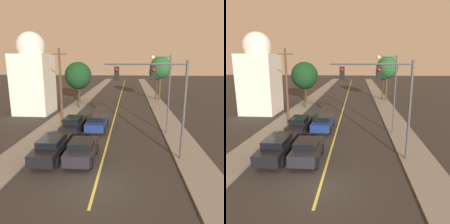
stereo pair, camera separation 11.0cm
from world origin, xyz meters
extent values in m
plane|color=#2D2B28|center=(0.00, 0.00, 0.00)|extent=(200.00, 200.00, 0.00)
cube|color=#2D2B28|center=(0.00, 36.00, 0.01)|extent=(10.17, 80.00, 0.01)
cube|color=#D1C14C|center=(0.00, 36.00, 0.01)|extent=(0.16, 76.00, 0.00)
cube|color=gray|center=(-6.34, 36.00, 0.06)|extent=(2.50, 80.00, 0.12)
cube|color=gray|center=(6.34, 36.00, 0.06)|extent=(2.50, 80.00, 0.12)
cube|color=black|center=(-1.42, 3.26, 0.76)|extent=(1.74, 4.00, 0.77)
cube|color=black|center=(-1.42, 3.10, 1.35)|extent=(1.53, 1.80, 0.43)
cylinder|color=black|center=(-2.25, 4.50, 0.37)|extent=(0.22, 0.74, 0.74)
cylinder|color=black|center=(-0.60, 4.50, 0.37)|extent=(0.22, 0.74, 0.74)
cylinder|color=black|center=(-2.25, 2.03, 0.37)|extent=(0.22, 0.74, 0.74)
cylinder|color=black|center=(-0.60, 2.03, 0.37)|extent=(0.22, 0.74, 0.74)
cube|color=navy|center=(-1.42, 10.54, 0.71)|extent=(1.80, 4.71, 0.74)
cube|color=black|center=(-1.42, 10.35, 1.29)|extent=(1.58, 2.12, 0.42)
cylinder|color=black|center=(-2.28, 12.00, 0.34)|extent=(0.22, 0.68, 0.68)
cylinder|color=black|center=(-0.57, 12.00, 0.34)|extent=(0.22, 0.68, 0.68)
cylinder|color=black|center=(-2.28, 9.08, 0.34)|extent=(0.22, 0.68, 0.68)
cylinder|color=black|center=(-0.57, 9.08, 0.34)|extent=(0.22, 0.68, 0.68)
cube|color=black|center=(-3.66, 3.70, 0.73)|extent=(1.73, 5.12, 0.77)
cube|color=black|center=(-3.66, 3.49, 1.33)|extent=(1.52, 2.30, 0.44)
cylinder|color=black|center=(-4.48, 5.29, 0.34)|extent=(0.22, 0.68, 0.68)
cylinder|color=black|center=(-2.84, 5.29, 0.34)|extent=(0.22, 0.68, 0.68)
cylinder|color=black|center=(-4.48, 2.11, 0.34)|extent=(0.22, 0.68, 0.68)
cylinder|color=black|center=(-2.84, 2.11, 0.34)|extent=(0.22, 0.68, 0.68)
cube|color=black|center=(-3.66, 9.74, 0.62)|extent=(1.70, 4.52, 0.63)
cube|color=black|center=(-3.66, 9.56, 1.22)|extent=(1.50, 2.04, 0.56)
cylinder|color=black|center=(-4.47, 11.14, 0.31)|extent=(0.22, 0.62, 0.62)
cylinder|color=black|center=(-2.85, 11.14, 0.31)|extent=(0.22, 0.62, 0.62)
cylinder|color=black|center=(-4.47, 8.34, 0.31)|extent=(0.22, 0.62, 0.62)
cylinder|color=black|center=(-2.85, 8.34, 0.31)|extent=(0.22, 0.62, 0.62)
cylinder|color=#47474C|center=(5.49, 3.87, 3.51)|extent=(0.18, 0.18, 6.78)
cylinder|color=#47474C|center=(2.81, 3.87, 6.65)|extent=(5.35, 0.12, 0.12)
cube|color=black|center=(3.35, 3.87, 6.04)|extent=(0.32, 0.28, 0.90)
sphere|color=red|center=(3.35, 3.69, 6.29)|extent=(0.20, 0.20, 0.20)
cube|color=black|center=(0.94, 3.87, 6.04)|extent=(0.32, 0.28, 0.90)
sphere|color=red|center=(0.94, 3.69, 6.29)|extent=(0.20, 0.20, 0.20)
cylinder|color=#47474C|center=(5.44, 9.60, 3.74)|extent=(0.14, 0.14, 7.25)
cylinder|color=#47474C|center=(4.63, 9.60, 7.22)|extent=(1.61, 0.09, 0.09)
sphere|color=beige|center=(3.83, 9.60, 7.17)|extent=(0.36, 0.36, 0.36)
cylinder|color=#513823|center=(-5.69, 12.51, 4.15)|extent=(0.24, 0.24, 8.05)
cube|color=#513823|center=(-5.69, 12.51, 7.57)|extent=(1.60, 0.12, 0.12)
cylinder|color=#4C3823|center=(-6.82, 25.75, 1.44)|extent=(0.43, 0.43, 2.64)
sphere|color=#2D4C1E|center=(-6.82, 25.75, 4.13)|extent=(3.92, 3.92, 3.92)
cylinder|color=#3D2B1C|center=(-6.60, 24.72, 1.59)|extent=(0.27, 0.27, 2.94)
sphere|color=#143819|center=(-6.60, 24.72, 4.58)|extent=(4.37, 4.37, 4.37)
cylinder|color=#3D2B1C|center=(6.52, 28.58, 2.09)|extent=(0.24, 0.24, 3.93)
sphere|color=#19471E|center=(6.52, 28.58, 4.99)|extent=(2.66, 2.66, 2.66)
cylinder|color=#4C3823|center=(7.13, 28.46, 2.29)|extent=(0.33, 0.33, 4.34)
sphere|color=#235628|center=(7.13, 28.46, 5.78)|extent=(3.78, 3.78, 3.78)
cube|color=silver|center=(-10.84, 17.25, 3.87)|extent=(4.50, 4.50, 7.73)
sphere|color=silver|center=(-10.84, 17.25, 8.71)|extent=(3.56, 3.56, 3.56)
camera|label=1|loc=(1.81, -10.77, 6.81)|focal=35.00mm
camera|label=2|loc=(1.92, -10.76, 6.81)|focal=35.00mm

